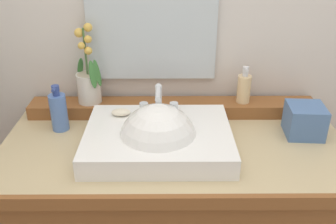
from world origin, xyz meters
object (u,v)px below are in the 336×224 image
object	(u,v)px
sink_basin	(158,141)
soap_dispenser	(244,88)
lotion_bottle	(59,111)
potted_plant	(89,81)
soap_bar	(121,112)
tissue_box	(305,120)

from	to	relation	value
sink_basin	soap_dispenser	xyz separation A→B (m)	(0.34, 0.27, 0.08)
soap_dispenser	lotion_bottle	world-z (taller)	soap_dispenser
sink_basin	potted_plant	distance (m)	0.41
soap_bar	sink_basin	bearing A→B (deg)	-40.49
soap_dispenser	tissue_box	distance (m)	0.26
soap_bar	potted_plant	bearing A→B (deg)	131.67
soap_bar	soap_dispenser	bearing A→B (deg)	17.91
sink_basin	soap_dispenser	world-z (taller)	soap_dispenser
soap_bar	lotion_bottle	distance (m)	0.24
lotion_bottle	tissue_box	distance (m)	0.91
soap_bar	lotion_bottle	xyz separation A→B (m)	(-0.24, 0.03, -0.01)
sink_basin	soap_bar	world-z (taller)	sink_basin
soap_bar	tissue_box	size ratio (longest dim) A/B	0.54
potted_plant	lotion_bottle	distance (m)	0.18
sink_basin	soap_bar	xyz separation A→B (m)	(-0.14, 0.12, 0.05)
soap_bar	tissue_box	distance (m)	0.67
soap_bar	lotion_bottle	world-z (taller)	lotion_bottle
soap_bar	lotion_bottle	size ratio (longest dim) A/B	0.39
soap_dispenser	lotion_bottle	size ratio (longest dim) A/B	0.84
soap_bar	soap_dispenser	xyz separation A→B (m)	(0.48, 0.15, 0.03)
soap_dispenser	tissue_box	world-z (taller)	soap_dispenser
tissue_box	potted_plant	bearing A→B (deg)	167.78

